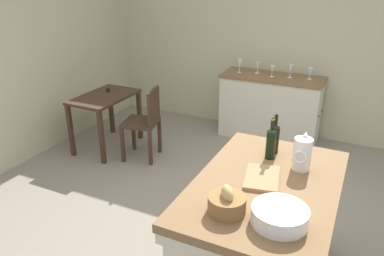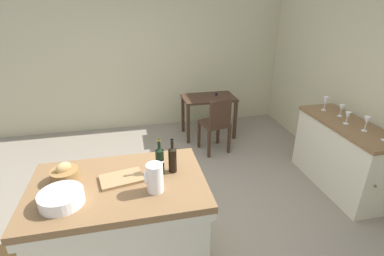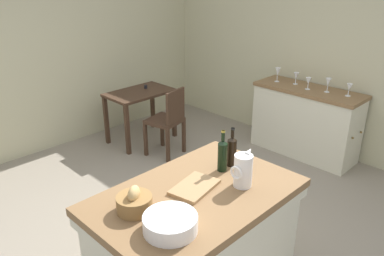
{
  "view_description": "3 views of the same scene",
  "coord_description": "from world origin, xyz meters",
  "px_view_note": "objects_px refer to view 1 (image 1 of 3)",
  "views": [
    {
      "loc": [
        -2.65,
        -1.16,
        2.23
      ],
      "look_at": [
        0.27,
        0.25,
        0.85
      ],
      "focal_mm": 35.05,
      "sensor_mm": 36.0,
      "label": 1
    },
    {
      "loc": [
        -0.3,
        -2.72,
        2.29
      ],
      "look_at": [
        0.35,
        0.2,
        0.94
      ],
      "focal_mm": 26.94,
      "sensor_mm": 36.0,
      "label": 2
    },
    {
      "loc": [
        -2.08,
        -2.23,
        2.33
      ],
      "look_at": [
        0.33,
        0.16,
        0.89
      ],
      "focal_mm": 35.96,
      "sensor_mm": 36.0,
      "label": 3
    }
  ],
  "objects_px": {
    "bread_basket": "(227,203)",
    "cutting_board": "(262,178)",
    "wine_glass_left": "(291,69)",
    "wine_glass_right": "(258,66)",
    "island_table": "(262,233)",
    "side_cabinet": "(270,107)",
    "wine_glass_middle": "(272,69)",
    "pitcher": "(302,154)",
    "wash_bowl": "(280,216)",
    "writing_desk": "(105,104)",
    "wine_bottle_dark": "(274,138)",
    "wine_bottle_amber": "(271,142)",
    "wooden_chair": "(145,121)",
    "wine_glass_far_left": "(310,71)",
    "wine_glass_far_right": "(240,63)"
  },
  "relations": [
    {
      "from": "wine_bottle_dark",
      "to": "wine_glass_left",
      "type": "distance_m",
      "value": 2.31
    },
    {
      "from": "writing_desk",
      "to": "wine_glass_left",
      "type": "relative_size",
      "value": 5.15
    },
    {
      "from": "bread_basket",
      "to": "cutting_board",
      "type": "distance_m",
      "value": 0.46
    },
    {
      "from": "pitcher",
      "to": "wash_bowl",
      "type": "distance_m",
      "value": 0.69
    },
    {
      "from": "pitcher",
      "to": "wine_glass_left",
      "type": "bearing_deg",
      "value": 13.94
    },
    {
      "from": "island_table",
      "to": "writing_desk",
      "type": "height_order",
      "value": "island_table"
    },
    {
      "from": "wine_glass_right",
      "to": "wine_bottle_dark",
      "type": "bearing_deg",
      "value": -160.45
    },
    {
      "from": "wash_bowl",
      "to": "wine_glass_right",
      "type": "height_order",
      "value": "wine_glass_right"
    },
    {
      "from": "wine_bottle_dark",
      "to": "writing_desk",
      "type": "bearing_deg",
      "value": 67.59
    },
    {
      "from": "wooden_chair",
      "to": "wash_bowl",
      "type": "relative_size",
      "value": 2.84
    },
    {
      "from": "side_cabinet",
      "to": "wine_glass_far_left",
      "type": "xyz_separation_m",
      "value": [
        0.05,
        -0.48,
        0.55
      ]
    },
    {
      "from": "cutting_board",
      "to": "island_table",
      "type": "bearing_deg",
      "value": -124.53
    },
    {
      "from": "wooden_chair",
      "to": "pitcher",
      "type": "distance_m",
      "value": 2.41
    },
    {
      "from": "side_cabinet",
      "to": "wooden_chair",
      "type": "relative_size",
      "value": 1.51
    },
    {
      "from": "writing_desk",
      "to": "wine_glass_far_left",
      "type": "relative_size",
      "value": 5.95
    },
    {
      "from": "wine_glass_far_left",
      "to": "pitcher",
      "type": "bearing_deg",
      "value": -171.8
    },
    {
      "from": "writing_desk",
      "to": "bread_basket",
      "type": "xyz_separation_m",
      "value": [
        -1.9,
        -2.41,
        0.36
      ]
    },
    {
      "from": "writing_desk",
      "to": "wooden_chair",
      "type": "height_order",
      "value": "wooden_chair"
    },
    {
      "from": "wash_bowl",
      "to": "wine_glass_far_right",
      "type": "height_order",
      "value": "wine_glass_far_right"
    },
    {
      "from": "writing_desk",
      "to": "wash_bowl",
      "type": "distance_m",
      "value": 3.32
    },
    {
      "from": "wine_glass_left",
      "to": "wine_glass_right",
      "type": "height_order",
      "value": "wine_glass_left"
    },
    {
      "from": "bread_basket",
      "to": "wine_glass_far_right",
      "type": "height_order",
      "value": "wine_glass_far_right"
    },
    {
      "from": "wine_glass_far_right",
      "to": "wine_glass_right",
      "type": "bearing_deg",
      "value": -73.85
    },
    {
      "from": "pitcher",
      "to": "island_table",
      "type": "bearing_deg",
      "value": 150.43
    },
    {
      "from": "wooden_chair",
      "to": "wine_glass_far_left",
      "type": "relative_size",
      "value": 6.05
    },
    {
      "from": "wooden_chair",
      "to": "wine_glass_far_right",
      "type": "distance_m",
      "value": 1.58
    },
    {
      "from": "wine_glass_right",
      "to": "cutting_board",
      "type": "bearing_deg",
      "value": -162.71
    },
    {
      "from": "wine_bottle_dark",
      "to": "wine_bottle_amber",
      "type": "relative_size",
      "value": 0.96
    },
    {
      "from": "bread_basket",
      "to": "pitcher",
      "type": "bearing_deg",
      "value": -22.36
    },
    {
      "from": "wooden_chair",
      "to": "wine_glass_far_right",
      "type": "xyz_separation_m",
      "value": [
        1.28,
        -0.76,
        0.53
      ]
    },
    {
      "from": "wooden_chair",
      "to": "wine_glass_middle",
      "type": "height_order",
      "value": "wine_glass_middle"
    },
    {
      "from": "wine_glass_left",
      "to": "wine_glass_right",
      "type": "distance_m",
      "value": 0.46
    },
    {
      "from": "bread_basket",
      "to": "wine_bottle_amber",
      "type": "relative_size",
      "value": 0.7
    },
    {
      "from": "cutting_board",
      "to": "wine_glass_middle",
      "type": "bearing_deg",
      "value": 13.3
    },
    {
      "from": "cutting_board",
      "to": "wine_bottle_dark",
      "type": "height_order",
      "value": "wine_bottle_dark"
    },
    {
      "from": "pitcher",
      "to": "bread_basket",
      "type": "relative_size",
      "value": 1.23
    },
    {
      "from": "island_table",
      "to": "wine_bottle_dark",
      "type": "height_order",
      "value": "wine_bottle_dark"
    },
    {
      "from": "island_table",
      "to": "side_cabinet",
      "type": "height_order",
      "value": "same"
    },
    {
      "from": "wooden_chair",
      "to": "wash_bowl",
      "type": "height_order",
      "value": "wash_bowl"
    },
    {
      "from": "writing_desk",
      "to": "wine_glass_right",
      "type": "relative_size",
      "value": 5.85
    },
    {
      "from": "wine_glass_far_left",
      "to": "wine_glass_far_right",
      "type": "bearing_deg",
      "value": 94.21
    },
    {
      "from": "island_table",
      "to": "bread_basket",
      "type": "xyz_separation_m",
      "value": [
        -0.42,
        0.13,
        0.48
      ]
    },
    {
      "from": "writing_desk",
      "to": "wash_bowl",
      "type": "relative_size",
      "value": 2.8
    },
    {
      "from": "island_table",
      "to": "wine_glass_middle",
      "type": "distance_m",
      "value": 2.81
    },
    {
      "from": "writing_desk",
      "to": "wine_glass_right",
      "type": "xyz_separation_m",
      "value": [
        1.3,
        -1.64,
        0.4
      ]
    },
    {
      "from": "wash_bowl",
      "to": "cutting_board",
      "type": "relative_size",
      "value": 0.93
    },
    {
      "from": "wash_bowl",
      "to": "wine_bottle_amber",
      "type": "height_order",
      "value": "wine_bottle_amber"
    },
    {
      "from": "wine_bottle_amber",
      "to": "wooden_chair",
      "type": "bearing_deg",
      "value": 59.57
    },
    {
      "from": "island_table",
      "to": "wine_glass_left",
      "type": "xyz_separation_m",
      "value": [
        2.75,
        0.44,
        0.53
      ]
    },
    {
      "from": "wine_glass_right",
      "to": "wine_glass_far_right",
      "type": "bearing_deg",
      "value": 106.15
    }
  ]
}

